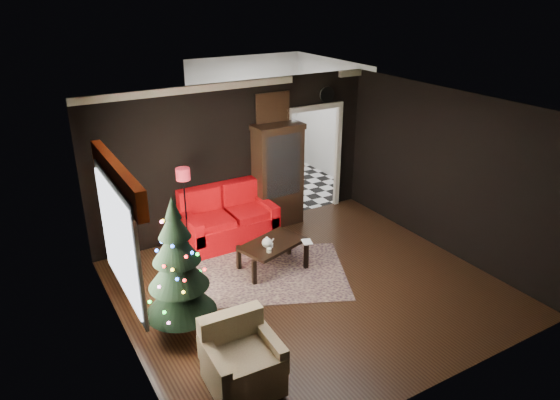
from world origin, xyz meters
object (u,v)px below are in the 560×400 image
armchair (242,357)px  teapot (267,242)px  coffee_table (272,255)px  kitchen_table (271,177)px  curio_cabinet (278,178)px  christmas_tree (178,265)px  wall_clock (327,94)px  loveseat (229,216)px  floor_lamp (186,210)px

armchair → teapot: bearing=57.3°
coffee_table → kitchen_table: bearing=61.1°
curio_cabinet → coffee_table: size_ratio=1.82×
christmas_tree → armchair: 1.48m
teapot → kitchen_table: (1.76, 3.01, -0.20)m
teapot → wall_clock: wall_clock is taller
teapot → wall_clock: (2.31, 1.76, 1.81)m
armchair → kitchen_table: bearing=60.0°
teapot → curio_cabinet: bearing=54.8°
christmas_tree → coffee_table: christmas_tree is taller
loveseat → armchair: size_ratio=2.04×
christmas_tree → wall_clock: size_ratio=5.59×
curio_cabinet → wall_clock: (1.20, 0.18, 1.43)m
loveseat → kitchen_table: size_ratio=2.27×
armchair → teapot: size_ratio=4.48×
floor_lamp → kitchen_table: bearing=33.5°
curio_cabinet → coffee_table: curio_cabinet is taller
armchair → coffee_table: (1.63, 2.19, -0.21)m
floor_lamp → curio_cabinet: bearing=8.7°
floor_lamp → armchair: 3.45m
teapot → wall_clock: bearing=37.2°
curio_cabinet → teapot: bearing=-125.2°
floor_lamp → wall_clock: wall_clock is taller
floor_lamp → coffee_table: (1.01, -1.18, -0.58)m
floor_lamp → armchair: size_ratio=1.79×
curio_cabinet → floor_lamp: curio_cabinet is taller
curio_cabinet → christmas_tree: (-2.83, -2.34, 0.10)m
loveseat → coffee_table: size_ratio=1.63×
loveseat → armchair: loveseat is taller
curio_cabinet → wall_clock: size_ratio=5.94×
floor_lamp → kitchen_table: floor_lamp is taller
armchair → coffee_table: bearing=55.8°
floor_lamp → christmas_tree: (-0.86, -2.04, 0.22)m
floor_lamp → wall_clock: (3.17, 0.48, 1.55)m
armchair → coffee_table: armchair is taller
christmas_tree → armchair: bearing=-79.7°
christmas_tree → armchair: size_ratio=2.14×
loveseat → floor_lamp: floor_lamp is taller
curio_cabinet → armchair: bearing=-125.2°
christmas_tree → teapot: 1.94m
floor_lamp → wall_clock: size_ratio=4.68×
floor_lamp → wall_clock: 3.56m
loveseat → kitchen_table: 2.45m
armchair → teapot: (1.48, 2.10, 0.11)m
teapot → coffee_table: bearing=31.5°
floor_lamp → armchair: floor_lamp is taller
curio_cabinet → wall_clock: 1.88m
coffee_table → armchair: bearing=-126.6°
curio_cabinet → christmas_tree: size_ratio=1.06×
armchair → kitchen_table: 6.05m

